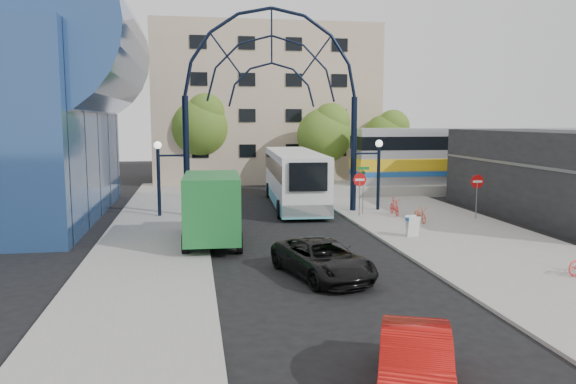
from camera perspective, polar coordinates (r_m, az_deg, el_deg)
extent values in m
plane|color=black|center=(20.25, 4.01, -8.85)|extent=(120.00, 120.00, 0.00)
cube|color=gray|center=(26.73, 18.89, -5.11)|extent=(8.00, 56.00, 0.12)
cube|color=gray|center=(25.57, -13.66, -5.47)|extent=(5.00, 50.00, 0.12)
cylinder|color=black|center=(32.96, -10.28, 3.51)|extent=(0.36, 0.36, 7.00)
cylinder|color=black|center=(34.33, 6.68, 3.73)|extent=(0.36, 0.36, 7.00)
cylinder|color=black|center=(33.15, -12.99, 0.86)|extent=(0.20, 0.20, 4.00)
cylinder|color=black|center=(34.94, 9.17, 1.28)|extent=(0.20, 0.20, 4.00)
sphere|color=white|center=(32.98, -13.10, 4.66)|extent=(0.44, 0.44, 0.44)
sphere|color=white|center=(34.78, 9.24, 4.89)|extent=(0.44, 0.44, 0.44)
cylinder|color=slate|center=(32.59, 7.27, -0.50)|extent=(0.06, 0.06, 2.20)
cylinder|color=red|center=(32.47, 7.30, 1.25)|extent=(0.80, 0.04, 0.80)
cube|color=white|center=(32.44, 7.31, 1.24)|extent=(0.55, 0.02, 0.12)
cylinder|color=slate|center=(33.14, 18.60, -0.70)|extent=(0.06, 0.06, 2.20)
cylinder|color=red|center=(33.02, 18.68, 1.02)|extent=(0.76, 0.04, 0.76)
cube|color=white|center=(32.99, 18.70, 1.01)|extent=(0.55, 0.02, 0.12)
cylinder|color=slate|center=(33.24, 7.64, 0.17)|extent=(0.05, 0.05, 2.80)
cube|color=#146626|center=(33.10, 7.68, 2.40)|extent=(0.70, 0.03, 0.18)
cube|color=#146626|center=(33.12, 7.67, 1.97)|extent=(0.03, 0.70, 0.18)
cube|color=white|center=(27.19, 12.66, -3.47)|extent=(0.55, 0.26, 0.99)
cube|color=white|center=(27.51, 12.39, -3.34)|extent=(0.55, 0.26, 0.99)
cube|color=#1E59A5|center=(27.29, 12.54, -2.72)|extent=(0.55, 0.42, 0.14)
cylinder|color=#2A4A82|center=(34.95, -22.43, 13.98)|extent=(9.00, 16.00, 9.00)
cube|color=black|center=(35.63, 25.80, 1.56)|extent=(6.00, 16.00, 5.00)
cube|color=tan|center=(54.31, -2.65, 8.79)|extent=(20.00, 12.00, 14.00)
cube|color=gray|center=(48.01, 21.29, 0.59)|extent=(32.00, 5.00, 0.80)
cube|color=#B7B7BC|center=(47.81, 21.43, 3.57)|extent=(25.00, 3.00, 4.20)
cube|color=gold|center=(47.84, 21.40, 2.85)|extent=(25.10, 3.05, 0.90)
cube|color=black|center=(47.76, 21.49, 4.76)|extent=(25.05, 3.05, 1.00)
cube|color=#1E59A5|center=(47.90, 21.36, 2.01)|extent=(25.10, 3.05, 0.35)
cylinder|color=#382314|center=(46.33, 3.67, 1.92)|extent=(0.36, 0.36, 2.52)
sphere|color=#286019|center=(46.14, 3.70, 5.73)|extent=(4.48, 4.48, 4.48)
sphere|color=#286019|center=(45.95, 4.41, 7.11)|extent=(3.08, 3.08, 3.08)
cylinder|color=#382314|center=(49.07, -8.87, 2.36)|extent=(0.36, 0.36, 2.88)
sphere|color=#286019|center=(48.89, -8.96, 6.47)|extent=(5.12, 5.12, 5.12)
sphere|color=#286019|center=(48.60, -8.39, 7.99)|extent=(3.52, 3.52, 3.52)
cylinder|color=#382314|center=(49.95, 9.86, 2.12)|extent=(0.36, 0.36, 2.34)
sphere|color=#286019|center=(49.77, 9.93, 5.40)|extent=(4.16, 4.16, 4.16)
sphere|color=#286019|center=(49.64, 10.62, 6.58)|extent=(2.86, 2.86, 2.86)
cube|color=silver|center=(36.89, 0.63, 1.62)|extent=(3.62, 12.99, 3.24)
cube|color=#59BDC8|center=(37.05, 0.63, -0.44)|extent=(3.66, 12.99, 0.78)
cube|color=black|center=(36.83, 0.63, 2.66)|extent=(3.67, 12.74, 1.01)
cube|color=black|center=(30.42, 2.07, 1.55)|extent=(2.11, 0.28, 1.56)
cube|color=black|center=(43.20, -0.37, 2.24)|extent=(2.68, 0.36, 1.79)
cylinder|color=black|center=(40.86, -1.97, 0.18)|extent=(0.38, 1.09, 1.07)
cylinder|color=black|center=(41.15, 1.90, 0.23)|extent=(0.38, 1.09, 1.07)
cylinder|color=black|center=(32.24, -0.83, -1.76)|extent=(0.38, 1.09, 1.07)
cylinder|color=black|center=(32.61, 4.04, -1.67)|extent=(0.38, 1.09, 1.07)
cube|color=black|center=(27.89, -7.66, -2.12)|extent=(2.37, 2.46, 2.17)
cube|color=black|center=(28.99, -7.67, -0.87)|extent=(1.98, 0.18, 0.99)
cube|color=#1C6A2D|center=(24.84, -7.73, -1.44)|extent=(2.55, 4.63, 2.76)
cylinder|color=black|center=(27.73, -10.00, -3.50)|extent=(0.30, 0.96, 0.95)
cylinder|color=black|center=(27.72, -5.29, -3.43)|extent=(0.30, 0.96, 0.95)
cylinder|color=black|center=(23.97, -10.42, -5.23)|extent=(0.30, 0.96, 0.95)
cylinder|color=black|center=(23.95, -4.96, -5.14)|extent=(0.30, 0.96, 0.95)
imported|color=black|center=(20.31, 3.55, -6.81)|extent=(3.46, 5.31, 1.36)
imported|color=#A80D0A|center=(12.30, 12.82, -16.66)|extent=(2.84, 4.38, 1.36)
imported|color=#DF512C|center=(31.32, 13.30, -2.19)|extent=(0.62, 1.66, 0.87)
imported|color=red|center=(33.16, 10.76, -1.47)|extent=(0.59, 1.72, 1.02)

